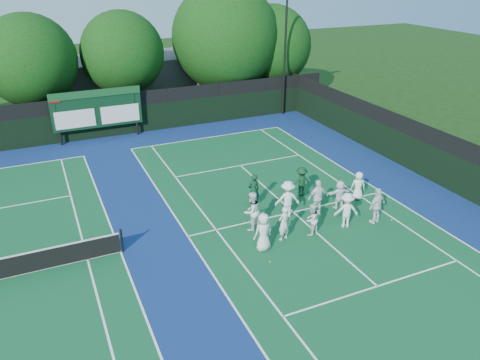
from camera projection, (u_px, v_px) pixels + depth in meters
name	position (u px, v px, depth m)	size (l,w,h in m)	color
ground	(304.00, 222.00, 22.35)	(120.00, 120.00, 0.00)	black
court_apron	(177.00, 239.00, 20.95)	(34.00, 32.00, 0.01)	navy
near_court	(293.00, 212.00, 23.17)	(11.05, 23.85, 0.01)	#10512B
back_fence	(112.00, 117.00, 32.77)	(34.00, 0.08, 3.00)	black
divider_fence_right	(435.00, 159.00, 25.93)	(0.08, 32.00, 3.00)	black
scoreboard	(97.00, 109.00, 31.70)	(6.00, 0.21, 3.55)	black
clubhouse	(141.00, 79.00, 40.58)	(18.00, 6.00, 4.00)	#535357
light_pole_right	(286.00, 34.00, 35.42)	(1.20, 0.30, 10.12)	black
tree_b	(33.00, 63.00, 32.58)	(6.44, 6.44, 8.26)	black
tree_c	(124.00, 55.00, 34.92)	(6.14, 6.14, 8.18)	black
tree_d	(227.00, 40.00, 37.75)	(8.60, 8.60, 10.06)	black
tree_e	(272.00, 47.00, 39.67)	(6.73, 6.73, 8.20)	black
tennis_ball_0	(270.00, 262.00, 19.29)	(0.07, 0.07, 0.07)	yellow
tennis_ball_1	(326.00, 205.00, 23.81)	(0.07, 0.07, 0.07)	yellow
tennis_ball_2	(392.00, 220.00, 22.42)	(0.07, 0.07, 0.07)	yellow
tennis_ball_4	(276.00, 216.00, 22.81)	(0.07, 0.07, 0.07)	yellow
player_front_0	(263.00, 232.00, 19.84)	(0.85, 0.55, 1.74)	white
player_front_1	(284.00, 223.00, 20.59)	(0.60, 0.39, 1.64)	silver
player_front_2	(312.00, 219.00, 21.01)	(0.75, 0.58, 1.53)	white
player_front_3	(346.00, 210.00, 21.59)	(1.11, 0.64, 1.73)	white
player_front_4	(377.00, 206.00, 21.91)	(1.06, 0.44, 1.80)	white
player_back_0	(252.00, 211.00, 21.35)	(0.91, 0.71, 1.88)	white
player_back_1	(287.00, 199.00, 22.45)	(1.20, 0.69, 1.86)	white
player_back_2	(318.00, 197.00, 22.66)	(1.06, 0.44, 1.81)	white
player_back_3	(340.00, 194.00, 23.33)	(1.38, 0.44, 1.49)	white
player_back_4	(358.00, 186.00, 24.15)	(0.75, 0.49, 1.53)	white
coach_left	(254.00, 190.00, 23.40)	(0.65, 0.42, 1.77)	#0D331E
coach_right	(301.00, 182.00, 24.45)	(1.06, 0.61, 1.64)	#0D321A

